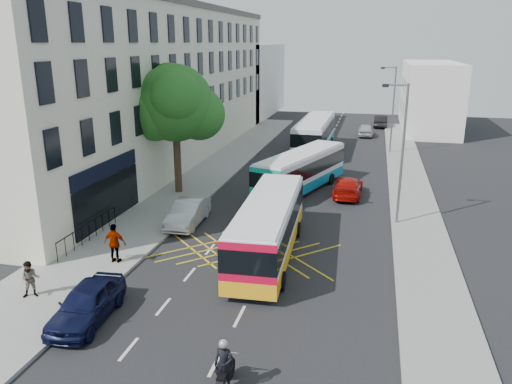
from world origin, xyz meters
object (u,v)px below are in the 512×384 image
Objects in this scene: motorbike at (224,367)px; bus_far at (315,135)px; distant_car_dark at (381,121)px; pedestrian_near at (30,279)px; bus_near at (268,227)px; red_hatchback at (348,187)px; pedestrian_far at (115,243)px; parked_car_blue at (87,303)px; lamp_far at (392,105)px; parked_car_silver at (188,213)px; bus_mid at (301,171)px; lamp_near at (401,147)px; street_tree at (175,104)px; distant_car_silver at (366,130)px; distant_car_grey at (312,126)px.

bus_far is at bearing 91.75° from motorbike.
pedestrian_near is (-14.20, -48.86, 0.18)m from distant_car_dark.
bus_near reaches higher than pedestrian_near.
motorbike reaches higher than pedestrian_near.
bus_far reaches higher than red_hatchback.
pedestrian_far is (-6.88, -2.69, -0.42)m from bus_near.
lamp_far is at bearing 66.28° from parked_car_blue.
motorbike is (0.82, -10.24, -0.66)m from bus_near.
motorbike is at bearing 86.75° from distant_car_dark.
parked_car_silver reaches higher than parked_car_blue.
bus_mid reaches higher than distant_car_dark.
motorbike is at bearing -46.94° from pedestrian_near.
bus_mid is 21.98m from motorbike.
lamp_near reaches higher than bus_far.
street_tree is 0.75× the size of bus_far.
bus_mid reaches higher than motorbike.
lamp_near is 3.84× the size of motorbike.
red_hatchback is 2.39× the size of pedestrian_far.
lamp_near reaches higher than distant_car_dark.
parked_car_silver is (-11.80, -22.79, -3.89)m from lamp_far.
distant_car_silver is at bearing -90.19° from red_hatchback.
pedestrian_near is 4.28m from pedestrian_far.
bus_mid is at bearing 78.99° from distant_car_silver.
bus_far is at bearing 89.03° from bus_near.
bus_mid reaches higher than parked_car_silver.
distant_car_silver is 0.90× the size of distant_car_dark.
bus_near is (-6.31, -26.10, -3.09)m from lamp_far.
red_hatchback is at bearing -72.91° from bus_far.
bus_near is at bearing -32.99° from parked_car_silver.
pedestrian_near is at bearing -90.68° from street_tree.
lamp_near is 1.72× the size of distant_car_grey.
parked_car_blue is at bearing 79.39° from distant_car_dark.
lamp_far reaches higher than bus_far.
parked_car_silver reaches higher than distant_car_silver.
lamp_near is 36.35m from distant_car_dark.
distant_car_silver is at bearing 47.54° from pedestrian_near.
lamp_far is at bearing 90.00° from lamp_near.
bus_near is at bearing -158.85° from pedestrian_far.
bus_mid is at bearing 138.80° from lamp_near.
distant_car_dark is (6.35, 17.23, -0.97)m from bus_far.
bus_far is 7.42× the size of pedestrian_near.
lamp_far reaches higher than parked_car_blue.
lamp_far is (0.00, 20.00, 0.00)m from lamp_near.
parked_car_silver is at bearing -104.03° from bus_mid.
bus_far is 11.71m from distant_car_grey.
bus_near is 2.24× the size of distant_car_grey.
lamp_near is at bearing -11.40° from street_tree.
lamp_far reaches higher than bus_near.
motorbike is at bearing -64.50° from street_tree.
parked_car_silver is 11.85m from red_hatchback.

